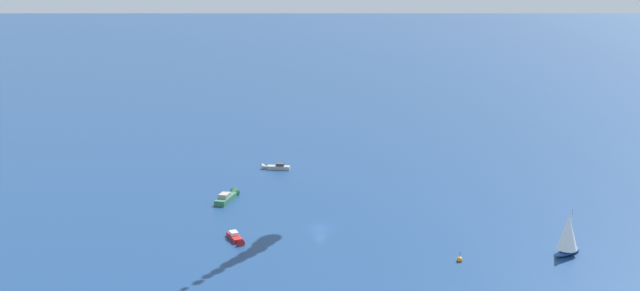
{
  "coord_description": "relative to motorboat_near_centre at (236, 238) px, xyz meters",
  "views": [
    {
      "loc": [
        -127.6,
        76.95,
        54.16
      ],
      "look_at": [
        0.0,
        0.0,
        18.57
      ],
      "focal_mm": 40.59,
      "sensor_mm": 36.0,
      "label": 1
    }
  ],
  "objects": [
    {
      "name": "sailboat_inshore",
      "position": [
        -40.77,
        -52.7,
        3.73
      ],
      "size": [
        4.3,
        7.41,
        9.38
      ],
      "color": "#23478C",
      "rests_on": "ground_plane"
    },
    {
      "name": "motorboat_far_port",
      "position": [
        45.88,
        -33.09,
        0.07
      ],
      "size": [
        6.55,
        7.45,
        2.3
      ],
      "color": "#9E9993",
      "rests_on": "ground_plane"
    },
    {
      "name": "ground_plane",
      "position": [
        -2.55,
        -18.88,
        -0.55
      ],
      "size": [
        2000.0,
        2000.0,
        0.0
      ],
      "primitive_type": "plane",
      "color": "navy"
    },
    {
      "name": "motorboat_trailing",
      "position": [
        26.42,
        -9.95,
        0.24
      ],
      "size": [
        8.87,
        9.11,
        2.93
      ],
      "color": "#33704C",
      "rests_on": "ground_plane"
    },
    {
      "name": "motorboat_near_centre",
      "position": [
        0.0,
        0.0,
        0.0
      ],
      "size": [
        7.2,
        2.61,
        2.04
      ],
      "color": "#B21E1E",
      "rests_on": "ground_plane"
    },
    {
      "name": "marker_buoy",
      "position": [
        -32.38,
        -32.39,
        -0.16
      ],
      "size": [
        1.1,
        1.1,
        2.1
      ],
      "color": "orange",
      "rests_on": "ground_plane"
    }
  ]
}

